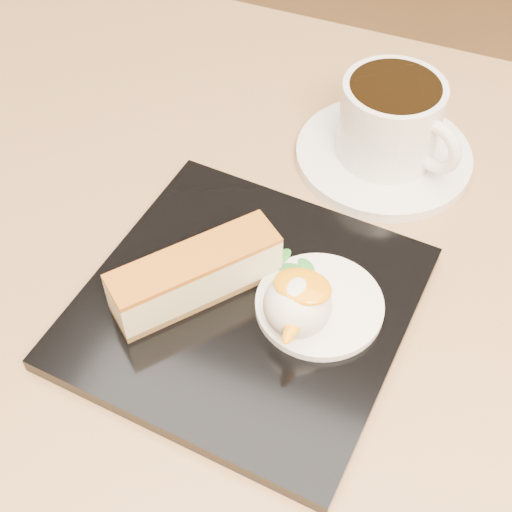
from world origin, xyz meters
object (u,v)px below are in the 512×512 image
at_px(coffee_cup, 392,120).
at_px(saucer, 383,155).
at_px(cheesecake, 196,275).
at_px(ice_cream_scoop, 297,304).
at_px(dessert_plate, 245,306).
at_px(table, 222,425).

bearing_deg(coffee_cup, saucer, 180.00).
relative_size(cheesecake, ice_cream_scoop, 2.50).
bearing_deg(ice_cream_scoop, saucer, 87.85).
relative_size(dessert_plate, ice_cream_scoop, 4.76).
xyz_separation_m(cheesecake, coffee_cup, (0.08, 0.20, 0.01)).
relative_size(ice_cream_scoop, coffee_cup, 0.43).
relative_size(table, saucer, 5.33).
xyz_separation_m(ice_cream_scoop, coffee_cup, (0.01, 0.20, 0.01)).
distance_m(dessert_plate, saucer, 0.20).
xyz_separation_m(dessert_plate, saucer, (0.05, 0.19, -0.00)).
relative_size(dessert_plate, coffee_cup, 2.05).
xyz_separation_m(table, cheesecake, (-0.02, 0.01, 0.19)).
bearing_deg(table, ice_cream_scoop, 14.13).
bearing_deg(saucer, ice_cream_scoop, -92.15).
xyz_separation_m(cheesecake, saucer, (0.08, 0.20, -0.03)).
distance_m(dessert_plate, coffee_cup, 0.20).
height_order(dessert_plate, saucer, dessert_plate).
bearing_deg(cheesecake, ice_cream_scoop, -51.94).
bearing_deg(dessert_plate, table, -130.28).
distance_m(table, dessert_plate, 0.16).
height_order(dessert_plate, coffee_cup, coffee_cup).
bearing_deg(table, dessert_plate, 49.72).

